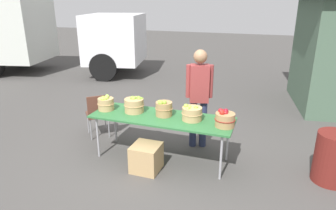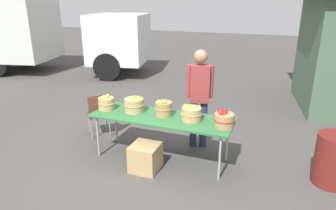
% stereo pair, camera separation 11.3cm
% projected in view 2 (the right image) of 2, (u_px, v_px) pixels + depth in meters
% --- Properties ---
extents(ground_plane, '(40.00, 40.00, 0.00)m').
position_uv_depth(ground_plane, '(162.00, 158.00, 5.12)').
color(ground_plane, '#474442').
extents(market_table, '(2.30, 0.76, 0.75)m').
position_uv_depth(market_table, '(161.00, 119.00, 4.88)').
color(market_table, '#2D6B38').
rests_on(market_table, ground).
extents(apple_basket_green_0, '(0.29, 0.29, 0.26)m').
position_uv_depth(apple_basket_green_0, '(106.00, 103.00, 5.15)').
color(apple_basket_green_0, tan).
rests_on(apple_basket_green_0, market_table).
extents(apple_basket_green_1, '(0.34, 0.34, 0.28)m').
position_uv_depth(apple_basket_green_1, '(134.00, 104.00, 5.05)').
color(apple_basket_green_1, tan).
rests_on(apple_basket_green_1, market_table).
extents(apple_basket_green_2, '(0.29, 0.29, 0.28)m').
position_uv_depth(apple_basket_green_2, '(163.00, 108.00, 4.87)').
color(apple_basket_green_2, '#A87F51').
rests_on(apple_basket_green_2, market_table).
extents(apple_basket_green_3, '(0.33, 0.33, 0.25)m').
position_uv_depth(apple_basket_green_3, '(191.00, 113.00, 4.69)').
color(apple_basket_green_3, tan).
rests_on(apple_basket_green_3, market_table).
extents(apple_basket_red_0, '(0.31, 0.31, 0.26)m').
position_uv_depth(apple_basket_red_0, '(224.00, 119.00, 4.45)').
color(apple_basket_red_0, '#A87F51').
rests_on(apple_basket_red_0, market_table).
extents(vendor_adult, '(0.45, 0.31, 1.75)m').
position_uv_depth(vendor_adult, '(199.00, 92.00, 5.20)').
color(vendor_adult, '#262D4C').
rests_on(vendor_adult, ground).
extents(box_truck, '(7.99, 3.85, 2.75)m').
position_uv_depth(box_truck, '(21.00, 30.00, 10.82)').
color(box_truck, silver).
rests_on(box_truck, ground).
extents(folding_chair, '(0.56, 0.56, 0.86)m').
position_uv_depth(folding_chair, '(99.00, 111.00, 5.78)').
color(folding_chair, brown).
rests_on(folding_chair, ground).
extents(trash_barrel, '(0.52, 0.52, 0.75)m').
position_uv_depth(trash_barrel, '(334.00, 160.00, 4.30)').
color(trash_barrel, maroon).
rests_on(trash_barrel, ground).
extents(produce_crate, '(0.42, 0.42, 0.42)m').
position_uv_depth(produce_crate, '(145.00, 157.00, 4.70)').
color(produce_crate, tan).
rests_on(produce_crate, ground).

